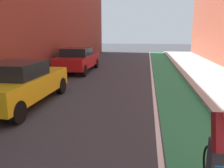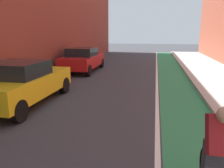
% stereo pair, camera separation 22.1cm
% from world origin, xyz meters
% --- Properties ---
extents(ground_plane, '(85.16, 85.16, 0.00)m').
position_xyz_m(ground_plane, '(0.00, 15.36, 0.00)').
color(ground_plane, '#38383D').
extents(bike_lane_paint, '(1.60, 38.71, 0.00)m').
position_xyz_m(bike_lane_paint, '(2.94, 17.36, 0.00)').
color(bike_lane_paint, '#2D8451').
rests_on(bike_lane_paint, ground).
extents(lane_divider_stripe, '(0.12, 38.71, 0.00)m').
position_xyz_m(lane_divider_stripe, '(2.04, 17.36, 0.00)').
color(lane_divider_stripe, white).
rests_on(lane_divider_stripe, ground).
extents(parked_sedan_yellow_cab, '(2.00, 4.43, 1.53)m').
position_xyz_m(parked_sedan_yellow_cab, '(-2.69, 14.47, 0.79)').
color(parked_sedan_yellow_cab, yellow).
rests_on(parked_sedan_yellow_cab, ground).
extents(parked_sedan_red, '(1.90, 4.48, 1.53)m').
position_xyz_m(parked_sedan_red, '(-2.69, 21.60, 0.79)').
color(parked_sedan_red, red).
rests_on(parked_sedan_red, ground).
extents(cyclist_trailing, '(0.48, 1.68, 1.59)m').
position_xyz_m(cyclist_trailing, '(2.81, 10.42, 0.84)').
color(cyclist_trailing, black).
rests_on(cyclist_trailing, ground).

